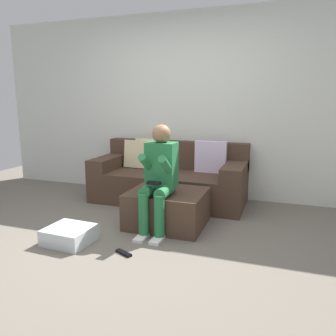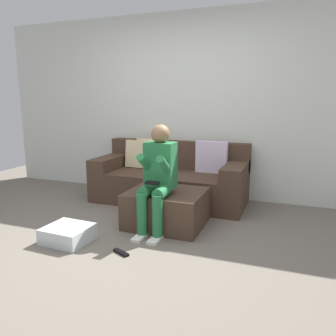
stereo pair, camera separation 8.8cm
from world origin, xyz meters
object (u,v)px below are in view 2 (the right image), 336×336
(couch_sectional, at_px, (170,179))
(remote_near_ottoman, at_px, (121,253))
(ottoman, at_px, (166,208))
(storage_bin, at_px, (68,234))
(person_seated, at_px, (158,174))

(couch_sectional, bearing_deg, remote_near_ottoman, -84.93)
(ottoman, xyz_separation_m, storage_bin, (-0.75, -0.75, -0.12))
(remote_near_ottoman, bearing_deg, storage_bin, -160.28)
(couch_sectional, distance_m, storage_bin, 1.73)
(ottoman, distance_m, storage_bin, 1.07)
(couch_sectional, distance_m, person_seated, 1.14)
(couch_sectional, distance_m, remote_near_ottoman, 1.74)
(storage_bin, height_order, remote_near_ottoman, storage_bin)
(couch_sectional, xyz_separation_m, ottoman, (0.28, -0.90, -0.11))
(storage_bin, bearing_deg, remote_near_ottoman, -5.04)
(storage_bin, relative_size, remote_near_ottoman, 2.33)
(ottoman, height_order, remote_near_ottoman, ottoman)
(storage_bin, bearing_deg, ottoman, 45.32)
(ottoman, bearing_deg, remote_near_ottoman, -99.33)
(ottoman, height_order, person_seated, person_seated)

